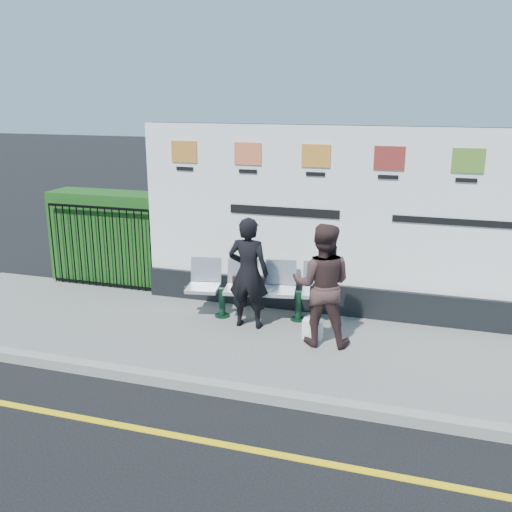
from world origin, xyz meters
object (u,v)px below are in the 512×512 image
(woman_left, at_px, (248,273))
(billboard, at_px, (385,239))
(woman_right, at_px, (322,285))
(bench, at_px, (260,303))

(woman_left, bearing_deg, billboard, -153.45)
(billboard, xyz_separation_m, woman_right, (-0.73, -1.26, -0.42))
(bench, bearing_deg, woman_right, -39.95)
(billboard, height_order, bench, billboard)
(bench, height_order, woman_right, woman_right)
(bench, height_order, woman_left, woman_left)
(bench, distance_m, woman_right, 1.42)
(billboard, bearing_deg, bench, -161.23)
(woman_right, bearing_deg, bench, -35.92)
(woman_left, relative_size, woman_right, 0.97)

